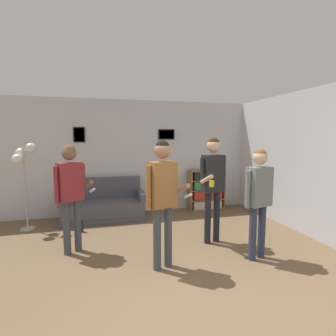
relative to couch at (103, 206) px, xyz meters
name	(u,v)px	position (x,y,z in m)	size (l,w,h in m)	color
ground_plane	(203,323)	(0.87, -3.69, -0.29)	(20.00, 20.00, 0.00)	brown
wall_back	(139,157)	(0.87, 0.42, 1.06)	(7.92, 0.08, 2.70)	silver
wall_right	(297,162)	(3.66, -1.65, 1.06)	(0.06, 6.47, 2.70)	silver
couch	(103,206)	(0.00, 0.00, 0.00)	(1.79, 0.80, 0.90)	#4C4C56
bookshelf	(206,190)	(2.57, 0.20, 0.20)	(0.91, 0.30, 1.00)	olive
floor_lamp	(24,162)	(-1.47, -0.33, 1.05)	(0.41, 0.44, 1.72)	#ADA89E
person_player_foreground_left	(71,187)	(-0.50, -1.66, 0.76)	(0.60, 0.38, 1.71)	#3D4247
person_player_foreground_center	(163,190)	(0.76, -2.51, 0.81)	(0.57, 0.43, 1.78)	#3D4247
person_watcher_holding_cup	(213,178)	(1.80, -1.85, 0.84)	(0.49, 0.49, 1.81)	black
person_spectator_near_bookshelf	(259,192)	(2.19, -2.59, 0.72)	(0.49, 0.27, 1.66)	#2D334C
bottle_on_floor	(82,227)	(-0.43, -0.74, -0.20)	(0.07, 0.07, 0.24)	black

